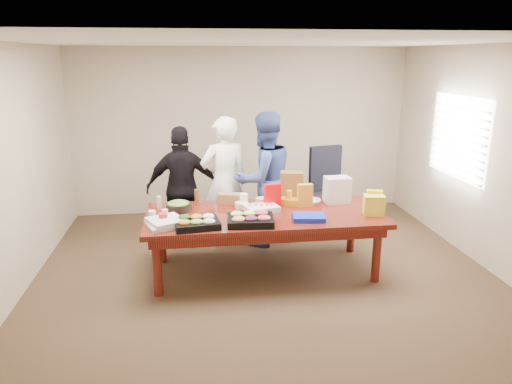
{
  "coord_description": "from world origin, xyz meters",
  "views": [
    {
      "loc": [
        -0.82,
        -5.33,
        2.55
      ],
      "look_at": [
        -0.09,
        0.1,
        0.99
      ],
      "focal_mm": 33.47,
      "sensor_mm": 36.0,
      "label": 1
    }
  ],
  "objects": [
    {
      "name": "chip_bag_red",
      "position": [
        0.13,
        0.22,
        0.9
      ],
      "size": [
        0.22,
        0.12,
        0.3
      ],
      "primitive_type": "cube",
      "rotation": [
        0.0,
        0.0,
        0.2
      ],
      "color": "red",
      "rests_on": "conference_table"
    },
    {
      "name": "salad_bowl",
      "position": [
        -1.01,
        0.23,
        0.8
      ],
      "size": [
        0.36,
        0.36,
        0.1
      ],
      "primitive_type": "cylinder",
      "rotation": [
        0.0,
        0.0,
        0.23
      ],
      "color": "black",
      "rests_on": "conference_table"
    },
    {
      "name": "veggie_tray",
      "position": [
        -0.81,
        -0.36,
        0.79
      ],
      "size": [
        0.53,
        0.44,
        0.07
      ],
      "primitive_type": "cube",
      "rotation": [
        0.0,
        0.0,
        0.14
      ],
      "color": "black",
      "rests_on": "conference_table"
    },
    {
      "name": "dip_bowl_a",
      "position": [
        0.04,
        0.41,
        0.78
      ],
      "size": [
        0.17,
        0.17,
        0.06
      ],
      "primitive_type": "cylinder",
      "rotation": [
        0.0,
        0.0,
        0.06
      ],
      "color": "#C7AE91",
      "rests_on": "conference_table"
    },
    {
      "name": "grocery_bag_white",
      "position": [
        0.98,
        0.31,
        0.92
      ],
      "size": [
        0.32,
        0.24,
        0.33
      ],
      "primitive_type": "cube",
      "rotation": [
        0.0,
        0.0,
        0.05
      ],
      "color": "silver",
      "rests_on": "conference_table"
    },
    {
      "name": "floor",
      "position": [
        0.0,
        0.0,
        -0.01
      ],
      "size": [
        5.5,
        5.0,
        0.02
      ],
      "primitive_type": "cube",
      "color": "#47301E",
      "rests_on": "ground"
    },
    {
      "name": "dressing_bottle",
      "position": [
        -0.78,
        0.46,
        0.85
      ],
      "size": [
        0.08,
        0.08,
        0.19
      ],
      "primitive_type": "cylinder",
      "rotation": [
        0.0,
        0.0,
        -0.25
      ],
      "color": "brown",
      "rests_on": "conference_table"
    },
    {
      "name": "red_cup",
      "position": [
        -1.17,
        -0.24,
        0.81
      ],
      "size": [
        0.11,
        0.11,
        0.13
      ],
      "primitive_type": "cylinder",
      "rotation": [
        0.0,
        0.0,
        0.13
      ],
      "color": "red",
      "rests_on": "conference_table"
    },
    {
      "name": "window_blinds",
      "position": [
        2.68,
        0.6,
        1.5
      ],
      "size": [
        0.04,
        1.36,
        1.0
      ],
      "primitive_type": "cube",
      "color": "beige",
      "rests_on": "wall_right"
    },
    {
      "name": "wall_right",
      "position": [
        2.75,
        0.0,
        1.35
      ],
      "size": [
        0.04,
        5.0,
        2.7
      ],
      "primitive_type": "cube",
      "color": "beige",
      "rests_on": "floor"
    },
    {
      "name": "ranch_bottle",
      "position": [
        -1.25,
        0.33,
        0.83
      ],
      "size": [
        0.07,
        0.07,
        0.16
      ],
      "primitive_type": "cylinder",
      "rotation": [
        0.0,
        0.0,
        -0.28
      ],
      "color": "beige",
      "rests_on": "conference_table"
    },
    {
      "name": "banana_bunch",
      "position": [
        0.37,
        0.27,
        0.79
      ],
      "size": [
        0.29,
        0.23,
        0.08
      ],
      "primitive_type": "cube",
      "rotation": [
        0.0,
        0.0,
        -0.4
      ],
      "color": "orange",
      "rests_on": "conference_table"
    },
    {
      "name": "conference_table",
      "position": [
        0.0,
        0.0,
        0.38
      ],
      "size": [
        2.8,
        1.2,
        0.75
      ],
      "primitive_type": "cube",
      "color": "#4C1C0F",
      "rests_on": "floor"
    },
    {
      "name": "clear_cup_a",
      "position": [
        -1.3,
        -0.09,
        0.81
      ],
      "size": [
        0.1,
        0.1,
        0.11
      ],
      "primitive_type": "cylinder",
      "rotation": [
        0.0,
        0.0,
        -0.17
      ],
      "color": "white",
      "rests_on": "conference_table"
    },
    {
      "name": "office_chair",
      "position": [
        1.13,
        1.17,
        0.61
      ],
      "size": [
        0.75,
        0.75,
        1.22
      ],
      "primitive_type": "cube",
      "rotation": [
        0.0,
        0.0,
        0.24
      ],
      "color": "black",
      "rests_on": "floor"
    },
    {
      "name": "pizza_box_lower",
      "position": [
        -1.16,
        -0.3,
        0.77
      ],
      "size": [
        0.45,
        0.45,
        0.04
      ],
      "primitive_type": "cube",
      "rotation": [
        0.0,
        0.0,
        0.33
      ],
      "color": "silver",
      "rests_on": "conference_table"
    },
    {
      "name": "bread_loaf",
      "position": [
        -0.36,
        0.45,
        0.81
      ],
      "size": [
        0.34,
        0.22,
        0.13
      ],
      "primitive_type": "cube",
      "rotation": [
        0.0,
        0.0,
        -0.26
      ],
      "color": "#93663F",
      "rests_on": "conference_table"
    },
    {
      "name": "chip_bag_yellow",
      "position": [
        1.3,
        -0.14,
        0.89
      ],
      "size": [
        0.2,
        0.12,
        0.27
      ],
      "primitive_type": "cube",
      "rotation": [
        0.0,
        0.0,
        -0.25
      ],
      "color": "#FAD901",
      "rests_on": "conference_table"
    },
    {
      "name": "wall_back",
      "position": [
        0.0,
        2.5,
        1.35
      ],
      "size": [
        5.5,
        0.04,
        2.7
      ],
      "primitive_type": "cube",
      "color": "beige",
      "rests_on": "floor"
    },
    {
      "name": "mayo_jar",
      "position": [
        -0.21,
        0.32,
        0.83
      ],
      "size": [
        0.11,
        0.11,
        0.16
      ],
      "primitive_type": "cylinder",
      "rotation": [
        0.0,
        0.0,
        0.09
      ],
      "color": "white",
      "rests_on": "conference_table"
    },
    {
      "name": "plate_a",
      "position": [
        0.69,
        0.43,
        0.76
      ],
      "size": [
        0.28,
        0.28,
        0.01
      ],
      "primitive_type": "cylinder",
      "rotation": [
        0.0,
        0.0,
        0.16
      ],
      "color": "white",
      "rests_on": "conference_table"
    },
    {
      "name": "kraft_bag",
      "position": [
        0.43,
        0.47,
        0.94
      ],
      "size": [
        0.32,
        0.22,
        0.38
      ],
      "primitive_type": "cube",
      "rotation": [
        0.0,
        0.0,
        -0.2
      ],
      "color": "brown",
      "rests_on": "conference_table"
    },
    {
      "name": "chip_bag_blue",
      "position": [
        0.47,
        -0.3,
        0.78
      ],
      "size": [
        0.4,
        0.32,
        0.05
      ],
      "primitive_type": "cube",
      "rotation": [
        0.0,
        0.0,
        -0.14
      ],
      "color": "#1125C3",
      "rests_on": "conference_table"
    },
    {
      "name": "person_center",
      "position": [
        -0.41,
        0.91,
        0.9
      ],
      "size": [
        0.74,
        0.58,
        1.8
      ],
      "primitive_type": "imported",
      "rotation": [
        0.0,
        0.0,
        3.38
      ],
      "color": "white",
      "rests_on": "floor"
    },
    {
      "name": "window_panel",
      "position": [
        2.72,
        0.6,
        1.5
      ],
      "size": [
        0.03,
        1.4,
        1.1
      ],
      "primitive_type": "cube",
      "color": "white",
      "rests_on": "wall_right"
    },
    {
      "name": "chip_bag_orange",
      "position": [
        0.53,
        0.19,
        0.89
      ],
      "size": [
        0.19,
        0.09,
        0.29
      ],
      "primitive_type": "cube",
      "rotation": [
        0.0,
        0.0,
        0.07
      ],
      "color": "orange",
      "rests_on": "conference_table"
    },
    {
      "name": "mustard_bottle",
      "position": [
        0.36,
        0.28,
        0.84
      ],
      "size": [
        0.08,
        0.08,
        0.19
      ],
      "primitive_type": "cylinder",
      "rotation": [
        0.0,
        0.0,
        -0.14
      ],
      "color": "yellow",
      "rests_on": "conference_table"
    },
    {
      "name": "dip_bowl_b",
      "position": [
        -0.24,
        0.25,
        0.78
      ],
      "size": [
        0.18,
        0.18,
        0.07
      ],
      "primitive_type": "cylinder",
      "rotation": [
        0.0,
        0.0,
        -0.11
      ],
      "color": "beige",
      "rests_on": "conference_table"
    },
    {
      "name": "ceiling",
      "position": [
        0.0,
        0.0,
        2.71
      ],
      "size": [
        5.5,
        5.0,
        0.02
      ],
      "primitive_type": "cube",
      "color": "white",
      "rests_on": "wall_back"
    },
    {
      "name": "pizza_box_upper",
      "position": [
        -1.14,
        -0.29,
        0.81
      ],
      "size": [
        0.48,
        0.48,
        0.04
      ],
      "primitive_type": "cube",
      "rotation": [
        0.0,
        0.0,
        0.46
      ],
      "color": "silver",
      "rests_on": "pizza_box_lower"
    },
    {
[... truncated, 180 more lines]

